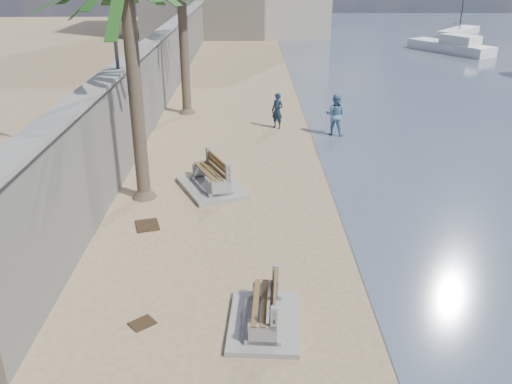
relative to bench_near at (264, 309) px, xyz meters
name	(u,v)px	position (x,y,z in m)	size (l,w,h in m)	color
seawall	(156,77)	(-4.82, 17.21, 1.36)	(0.45, 70.00, 3.50)	gray
wall_cap	(154,39)	(-4.82, 17.21, 3.16)	(0.80, 70.00, 0.12)	gray
bench_near	(264,309)	(0.00, 0.00, 0.00)	(1.57, 2.20, 0.88)	gray
bench_far	(211,176)	(-1.56, 7.27, 0.07)	(2.56, 2.96, 1.04)	gray
person_a	(277,108)	(0.95, 14.36, 0.53)	(0.66, 0.45, 1.83)	#15253A
person_b	(335,113)	(3.38, 13.28, 0.61)	(0.96, 0.74, 1.99)	teal
yacht_far	(450,48)	(16.20, 36.05, -0.04)	(7.42, 2.08, 1.50)	silver
sailboat_west	(459,32)	(21.16, 47.77, -0.08)	(6.08, 7.00, 9.01)	silver
debris_c	(147,225)	(-3.22, 4.59, -0.37)	(0.80, 0.64, 0.03)	#382616
debris_d	(142,323)	(-2.54, 0.05, -0.37)	(0.49, 0.40, 0.03)	#382616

